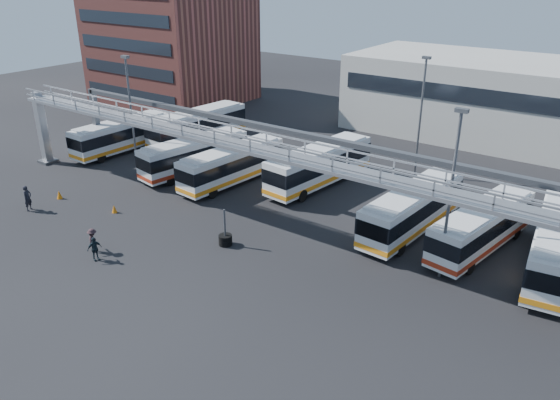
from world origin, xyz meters
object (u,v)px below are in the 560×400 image
Objects in this scene: bus_0 at (121,135)px; bus_4 at (319,164)px; bus_8 at (557,244)px; tire_stack at (225,239)px; pedestrian_c at (93,240)px; pedestrian_d at (94,249)px; bus_3 at (232,164)px; bus_6 at (412,209)px; light_pole_mid at (451,188)px; bus_2 at (194,154)px; light_pole_back at (421,111)px; cone_right at (59,195)px; bus_7 at (482,226)px; bus_1 at (198,125)px; cone_left at (114,209)px; light_pole_left at (131,110)px; pedestrian_a at (28,198)px.

bus_4 reaches higher than bus_0.
tire_stack is (-18.24, -9.00, -1.43)m from bus_8.
pedestrian_c is 1.02× the size of pedestrian_d.
bus_3 is (14.17, -0.02, -0.01)m from bus_0.
pedestrian_d is at bearing -128.85° from bus_6.
bus_2 is at bearing 170.28° from light_pole_mid.
cone_right is (-20.63, -21.40, -5.39)m from light_pole_back.
bus_4 is 14.73m from bus_7.
light_pole_mid is at bearing -14.49° from bus_1.
bus_0 is 0.92× the size of bus_8.
cone_left is (-14.99, -20.55, -5.42)m from light_pole_back.
light_pole_mid is 0.98× the size of bus_3.
light_pole_left is 7.72m from bus_0.
bus_8 is at bearing 6.01° from light_pole_left.
cone_left is at bearing -166.42° from light_pole_mid.
bus_4 is at bearing 164.55° from bus_6.
light_pole_mid reaches higher than bus_6.
light_pole_left is 1.00× the size of light_pole_back.
tire_stack is at bearing -20.04° from light_pole_left.
pedestrian_d is at bearing -153.88° from bus_8.
light_pole_back reaches higher than bus_6.
light_pole_back is 27.98m from pedestrian_c.
light_pole_left is 0.98× the size of bus_0.
bus_1 is 8.59m from bus_2.
bus_8 reaches higher than pedestrian_c.
pedestrian_c is (9.29, -1.14, -0.17)m from pedestrian_a.
bus_1 is at bearing 41.26° from pedestrian_d.
cone_left is (0.99, -9.66, -1.42)m from bus_2.
light_pole_left is 1.00× the size of light_pole_mid.
bus_3 is at bearing -42.30° from pedestrian_c.
light_pole_left is 9.18m from cone_right.
bus_6 reaches higher than bus_0.
light_pole_mid is 16.15m from bus_4.
light_pole_mid reaches higher than bus_3.
bus_7 reaches higher than cone_left.
bus_0 is at bearing -157.19° from light_pole_back.
bus_0 reaches higher than bus_2.
bus_3 is (-19.65, 4.12, -4.00)m from light_pole_mid.
bus_4 is 1.00× the size of bus_8.
light_pole_back is 28.18m from pedestrian_d.
bus_3 is 14.31m from pedestrian_c.
pedestrian_c is at bearing -61.72° from bus_2.
bus_8 is (33.29, 3.51, -3.87)m from light_pole_left.
bus_0 is 21.60m from pedestrian_d.
cone_left is 0.91× the size of cone_right.
cone_left is at bearing -126.11° from light_pole_back.
bus_6 is 15.81× the size of cone_right.
light_pole_mid is 0.90× the size of bus_4.
cone_right is at bearing -151.80° from bus_6.
bus_1 is at bearing 100.21° from light_pole_left.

